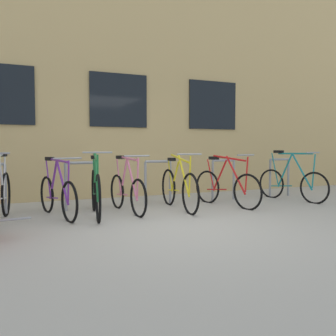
% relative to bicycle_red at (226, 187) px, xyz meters
% --- Properties ---
extents(ground_plane, '(42.00, 42.00, 0.00)m').
position_rel_bicycle_red_xyz_m(ground_plane, '(-1.56, -1.23, -0.37)').
color(ground_plane, '#B2ADA0').
extents(storefront_building, '(28.00, 5.26, 6.29)m').
position_rel_bicycle_red_xyz_m(storefront_building, '(-1.56, 4.58, 2.77)').
color(storefront_building, tan).
rests_on(storefront_building, ground).
extents(bike_rack, '(6.57, 0.05, 0.87)m').
position_rel_bicycle_red_xyz_m(bike_rack, '(-1.14, 0.67, 0.15)').
color(bike_rack, gray).
rests_on(bike_rack, ground).
extents(bicycle_red, '(0.55, 1.69, 1.02)m').
position_rel_bicycle_red_xyz_m(bicycle_red, '(0.00, 0.00, 0.00)').
color(bicycle_red, black).
rests_on(bicycle_red, ground).
extents(bicycle_teal, '(0.53, 1.68, 1.08)m').
position_rel_bicycle_red_xyz_m(bicycle_teal, '(1.67, 0.07, 0.00)').
color(bicycle_teal, black).
rests_on(bicycle_teal, ground).
extents(bicycle_pink, '(0.44, 1.63, 1.02)m').
position_rel_bicycle_red_xyz_m(bicycle_pink, '(-1.94, 0.13, -0.01)').
color(bicycle_pink, black).
rests_on(bicycle_pink, ground).
extents(bicycle_purple, '(0.53, 1.68, 0.99)m').
position_rel_bicycle_red_xyz_m(bicycle_purple, '(-3.11, 0.17, -0.01)').
color(bicycle_purple, black).
rests_on(bicycle_purple, ground).
extents(bicycle_yellow, '(0.44, 1.82, 1.04)m').
position_rel_bicycle_red_xyz_m(bicycle_yellow, '(-0.99, 0.04, 0.02)').
color(bicycle_yellow, black).
rests_on(bicycle_yellow, ground).
extents(bicycle_white, '(0.44, 1.76, 1.08)m').
position_rel_bicycle_red_xyz_m(bicycle_white, '(-3.95, 0.09, 0.03)').
color(bicycle_white, black).
rests_on(bicycle_white, ground).
extents(bicycle_green, '(0.44, 1.81, 1.08)m').
position_rel_bicycle_red_xyz_m(bicycle_green, '(-2.51, 0.01, 0.03)').
color(bicycle_green, black).
rests_on(bicycle_green, ground).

